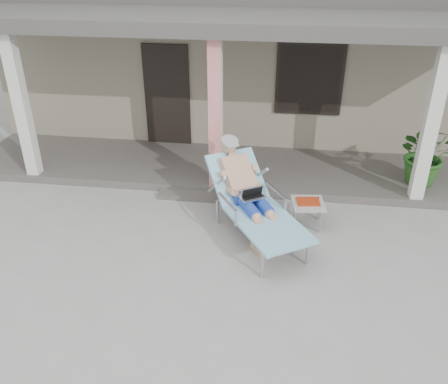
# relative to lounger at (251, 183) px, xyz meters

# --- Properties ---
(ground) EXTENTS (60.00, 60.00, 0.00)m
(ground) POSITION_rel_lounger_xyz_m (-0.73, -0.89, -0.88)
(ground) COLOR #9E9E99
(ground) RESTS_ON ground
(house) EXTENTS (10.40, 5.40, 3.30)m
(house) POSITION_rel_lounger_xyz_m (-0.72, 5.60, 0.78)
(house) COLOR gray
(house) RESTS_ON ground
(porch_deck) EXTENTS (10.00, 2.00, 0.15)m
(porch_deck) POSITION_rel_lounger_xyz_m (-0.73, 2.11, -0.81)
(porch_deck) COLOR #605B56
(porch_deck) RESTS_ON ground
(porch_overhang) EXTENTS (10.00, 2.30, 2.85)m
(porch_overhang) POSITION_rel_lounger_xyz_m (-0.73, 2.05, 1.91)
(porch_overhang) COLOR silver
(porch_overhang) RESTS_ON porch_deck
(porch_step) EXTENTS (2.00, 0.30, 0.07)m
(porch_step) POSITION_rel_lounger_xyz_m (-0.73, 0.96, -0.84)
(porch_step) COLOR #605B56
(porch_step) RESTS_ON ground
(lounger) EXTENTS (1.82, 2.23, 1.43)m
(lounger) POSITION_rel_lounger_xyz_m (0.00, 0.00, 0.00)
(lounger) COLOR #B7B7BC
(lounger) RESTS_ON ground
(side_table) EXTENTS (0.56, 0.56, 0.45)m
(side_table) POSITION_rel_lounger_xyz_m (0.90, 0.32, -0.50)
(side_table) COLOR #AFB0AB
(side_table) RESTS_ON ground
(potted_palm) EXTENTS (1.15, 1.04, 1.13)m
(potted_palm) POSITION_rel_lounger_xyz_m (2.99, 1.84, -0.17)
(potted_palm) COLOR #26591E
(potted_palm) RESTS_ON porch_deck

